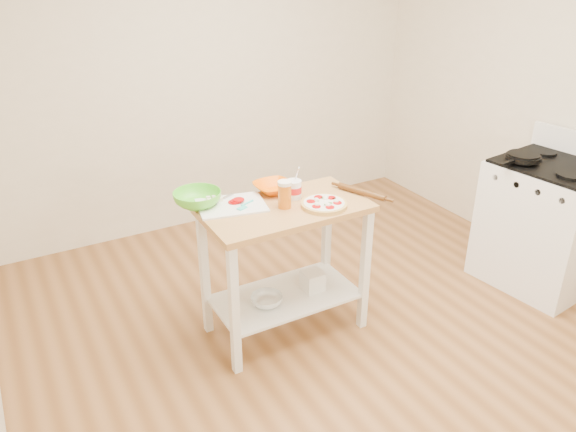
# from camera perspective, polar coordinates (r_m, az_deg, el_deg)

# --- Properties ---
(room_shell) EXTENTS (4.04, 4.54, 2.74)m
(room_shell) POSITION_cam_1_polar(r_m,az_deg,el_deg) (3.02, 8.27, 6.86)
(room_shell) COLOR #986438
(room_shell) RESTS_ON ground
(prep_island) EXTENTS (1.01, 0.55, 0.90)m
(prep_island) POSITION_cam_1_polar(r_m,az_deg,el_deg) (3.50, -0.29, -2.86)
(prep_island) COLOR tan
(prep_island) RESTS_ON ground
(gas_stove) EXTENTS (0.73, 0.83, 1.11)m
(gas_stove) POSITION_cam_1_polar(r_m,az_deg,el_deg) (4.52, 24.50, -0.76)
(gas_stove) COLOR white
(gas_stove) RESTS_ON ground
(skillet) EXTENTS (0.38, 0.24, 0.03)m
(skillet) POSITION_cam_1_polar(r_m,az_deg,el_deg) (4.28, 22.74, 5.51)
(skillet) COLOR black
(skillet) RESTS_ON gas_stove
(pizza) EXTENTS (0.28, 0.28, 0.04)m
(pizza) POSITION_cam_1_polar(r_m,az_deg,el_deg) (3.38, 3.69, 1.24)
(pizza) COLOR #E3B861
(pizza) RESTS_ON prep_island
(cutting_board) EXTENTS (0.45, 0.37, 0.04)m
(cutting_board) POSITION_cam_1_polar(r_m,az_deg,el_deg) (3.40, -5.83, 1.15)
(cutting_board) COLOR white
(cutting_board) RESTS_ON prep_island
(spatula) EXTENTS (0.14, 0.10, 0.01)m
(spatula) POSITION_cam_1_polar(r_m,az_deg,el_deg) (3.36, -4.40, 1.09)
(spatula) COLOR #39D6CB
(spatula) RESTS_ON cutting_board
(knife) EXTENTS (0.25, 0.14, 0.01)m
(knife) POSITION_cam_1_polar(r_m,az_deg,el_deg) (3.41, -7.47, 1.31)
(knife) COLOR silver
(knife) RESTS_ON cutting_board
(orange_bowl) EXTENTS (0.25, 0.25, 0.06)m
(orange_bowl) POSITION_cam_1_polar(r_m,az_deg,el_deg) (3.57, -1.49, 2.92)
(orange_bowl) COLOR #FF6701
(orange_bowl) RESTS_ON prep_island
(green_bowl) EXTENTS (0.31, 0.31, 0.09)m
(green_bowl) POSITION_cam_1_polar(r_m,az_deg,el_deg) (3.41, -9.19, 1.74)
(green_bowl) COLOR #59D130
(green_bowl) RESTS_ON prep_island
(beer_pint) EXTENTS (0.08, 0.08, 0.17)m
(beer_pint) POSITION_cam_1_polar(r_m,az_deg,el_deg) (3.33, -0.34, 2.22)
(beer_pint) COLOR orange
(beer_pint) RESTS_ON prep_island
(yogurt_tub) EXTENTS (0.10, 0.10, 0.21)m
(yogurt_tub) POSITION_cam_1_polar(r_m,az_deg,el_deg) (3.47, 0.59, 2.73)
(yogurt_tub) COLOR white
(yogurt_tub) RESTS_ON prep_island
(rolling_pin) EXTENTS (0.16, 0.33, 0.04)m
(rolling_pin) POSITION_cam_1_polar(r_m,az_deg,el_deg) (3.55, 7.49, 2.42)
(rolling_pin) COLOR #5A3414
(rolling_pin) RESTS_ON prep_island
(shelf_glass_bowl) EXTENTS (0.21, 0.21, 0.06)m
(shelf_glass_bowl) POSITION_cam_1_polar(r_m,az_deg,el_deg) (3.59, -2.18, -8.55)
(shelf_glass_bowl) COLOR silver
(shelf_glass_bowl) RESTS_ON prep_island
(shelf_bin) EXTENTS (0.13, 0.13, 0.13)m
(shelf_bin) POSITION_cam_1_polar(r_m,az_deg,el_deg) (3.72, 2.51, -6.59)
(shelf_bin) COLOR white
(shelf_bin) RESTS_ON prep_island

